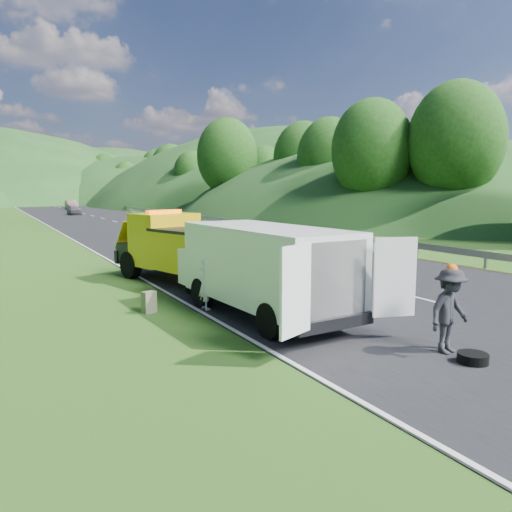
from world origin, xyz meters
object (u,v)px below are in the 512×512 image
worker (447,353)px  tow_truck (182,247)px  white_van (262,266)px  child (272,309)px  suitcase (149,302)px  woman (205,310)px  passing_suv (274,258)px  spare_tire (472,364)px

worker → tow_truck: bearing=93.0°
white_van → child: size_ratio=7.00×
suitcase → woman: bearing=-15.3°
worker → passing_suv: worker is taller
white_van → woman: white_van is taller
woman → passing_suv: woman is taller
tow_truck → passing_suv: size_ratio=1.34×
worker → spare_tire: 0.69m
tow_truck → spare_tire: (2.04, -11.33, -1.32)m
tow_truck → woman: tow_truck is taller
child → suitcase: 3.58m
spare_tire → child: bearing=101.6°
tow_truck → child: bearing=-96.7°
white_van → worker: 5.34m
woman → spare_tire: woman is taller
woman → child: size_ratio=1.43×
woman → worker: size_ratio=0.79×
tow_truck → spare_tire: bearing=-95.0°
tow_truck → passing_suv: bearing=16.7°
child → worker: 5.46m
spare_tire → white_van: bearing=108.8°
tow_truck → spare_tire: 11.59m
tow_truck → worker: 10.93m
spare_tire → passing_suv: 15.96m
child → worker: worker is taller
spare_tire → worker: bearing=84.5°
spare_tire → passing_suv: passing_suv is taller
suitcase → spare_tire: 8.59m
child → passing_suv: passing_suv is taller
passing_suv → suitcase: bearing=-140.1°
tow_truck → passing_suv: 7.71m
tow_truck → passing_suv: tow_truck is taller
worker → passing_suv: size_ratio=0.37×
tow_truck → white_van: bearing=-103.5°
worker → suitcase: 8.06m
woman → suitcase: bearing=71.3°
worker → passing_suv: bearing=65.4°
child → spare_tire: child is taller
passing_suv → white_van: bearing=-124.4°
child → white_van: bearing=-88.6°
spare_tire → passing_suv: size_ratio=0.12×
tow_truck → suitcase: (-2.53, -4.06, -1.01)m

